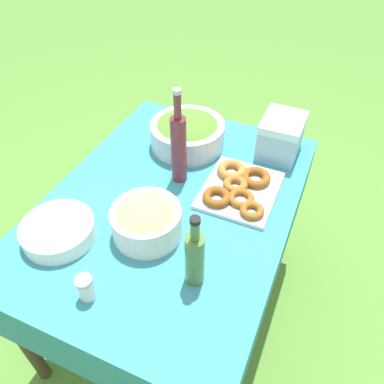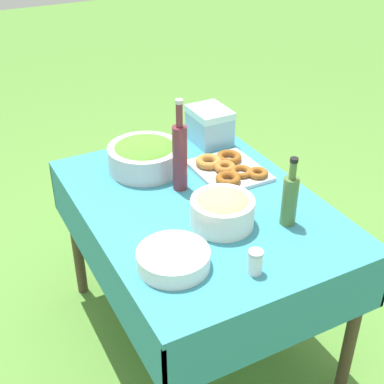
{
  "view_description": "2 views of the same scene",
  "coord_description": "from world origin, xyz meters",
  "px_view_note": "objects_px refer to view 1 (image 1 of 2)",
  "views": [
    {
      "loc": [
        0.88,
        0.47,
        1.7
      ],
      "look_at": [
        -0.03,
        0.07,
        0.77
      ],
      "focal_mm": 35.0,
      "sensor_mm": 36.0,
      "label": 1
    },
    {
      "loc": [
        1.55,
        -0.84,
        1.86
      ],
      "look_at": [
        -0.03,
        -0.02,
        0.76
      ],
      "focal_mm": 50.0,
      "sensor_mm": 36.0,
      "label": 2
    }
  ],
  "objects_px": {
    "salad_bowl": "(187,132)",
    "plate_stack": "(58,231)",
    "donut_platter": "(239,188)",
    "wine_bottle": "(179,147)",
    "pasta_bowl": "(145,219)",
    "olive_oil_bottle": "(195,257)",
    "cooler_box": "(281,136)"
  },
  "relations": [
    {
      "from": "pasta_bowl",
      "to": "olive_oil_bottle",
      "type": "bearing_deg",
      "value": 64.69
    },
    {
      "from": "wine_bottle",
      "to": "olive_oil_bottle",
      "type": "bearing_deg",
      "value": 30.46
    },
    {
      "from": "donut_platter",
      "to": "cooler_box",
      "type": "bearing_deg",
      "value": 165.77
    },
    {
      "from": "donut_platter",
      "to": "olive_oil_bottle",
      "type": "relative_size",
      "value": 1.2
    },
    {
      "from": "donut_platter",
      "to": "cooler_box",
      "type": "relative_size",
      "value": 1.61
    },
    {
      "from": "donut_platter",
      "to": "olive_oil_bottle",
      "type": "distance_m",
      "value": 0.43
    },
    {
      "from": "salad_bowl",
      "to": "donut_platter",
      "type": "xyz_separation_m",
      "value": [
        0.2,
        0.3,
        -0.05
      ]
    },
    {
      "from": "pasta_bowl",
      "to": "wine_bottle",
      "type": "relative_size",
      "value": 0.61
    },
    {
      "from": "salad_bowl",
      "to": "pasta_bowl",
      "type": "distance_m",
      "value": 0.52
    },
    {
      "from": "plate_stack",
      "to": "donut_platter",
      "type": "bearing_deg",
      "value": 133.2
    },
    {
      "from": "plate_stack",
      "to": "salad_bowl",
      "type": "bearing_deg",
      "value": 164.43
    },
    {
      "from": "plate_stack",
      "to": "wine_bottle",
      "type": "height_order",
      "value": "wine_bottle"
    },
    {
      "from": "pasta_bowl",
      "to": "plate_stack",
      "type": "relative_size",
      "value": 0.96
    },
    {
      "from": "salad_bowl",
      "to": "olive_oil_bottle",
      "type": "xyz_separation_m",
      "value": [
        0.62,
        0.3,
        0.04
      ]
    },
    {
      "from": "wine_bottle",
      "to": "cooler_box",
      "type": "bearing_deg",
      "value": 135.41
    },
    {
      "from": "salad_bowl",
      "to": "wine_bottle",
      "type": "height_order",
      "value": "wine_bottle"
    },
    {
      "from": "donut_platter",
      "to": "cooler_box",
      "type": "xyz_separation_m",
      "value": [
        -0.3,
        0.08,
        0.06
      ]
    },
    {
      "from": "olive_oil_bottle",
      "to": "salad_bowl",
      "type": "bearing_deg",
      "value": -154.21
    },
    {
      "from": "cooler_box",
      "to": "plate_stack",
      "type": "bearing_deg",
      "value": -36.5
    },
    {
      "from": "plate_stack",
      "to": "olive_oil_bottle",
      "type": "height_order",
      "value": "olive_oil_bottle"
    },
    {
      "from": "salad_bowl",
      "to": "plate_stack",
      "type": "bearing_deg",
      "value": -15.57
    },
    {
      "from": "pasta_bowl",
      "to": "olive_oil_bottle",
      "type": "height_order",
      "value": "olive_oil_bottle"
    },
    {
      "from": "pasta_bowl",
      "to": "olive_oil_bottle",
      "type": "relative_size",
      "value": 0.86
    },
    {
      "from": "salad_bowl",
      "to": "wine_bottle",
      "type": "bearing_deg",
      "value": 15.92
    },
    {
      "from": "olive_oil_bottle",
      "to": "wine_bottle",
      "type": "distance_m",
      "value": 0.47
    },
    {
      "from": "plate_stack",
      "to": "olive_oil_bottle",
      "type": "xyz_separation_m",
      "value": [
        -0.03,
        0.48,
        0.08
      ]
    },
    {
      "from": "salad_bowl",
      "to": "wine_bottle",
      "type": "xyz_separation_m",
      "value": [
        0.21,
        0.06,
        0.08
      ]
    },
    {
      "from": "pasta_bowl",
      "to": "plate_stack",
      "type": "height_order",
      "value": "pasta_bowl"
    },
    {
      "from": "donut_platter",
      "to": "wine_bottle",
      "type": "relative_size",
      "value": 0.85
    },
    {
      "from": "salad_bowl",
      "to": "olive_oil_bottle",
      "type": "height_order",
      "value": "olive_oil_bottle"
    },
    {
      "from": "wine_bottle",
      "to": "salad_bowl",
      "type": "bearing_deg",
      "value": -164.08
    },
    {
      "from": "donut_platter",
      "to": "olive_oil_bottle",
      "type": "height_order",
      "value": "olive_oil_bottle"
    }
  ]
}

